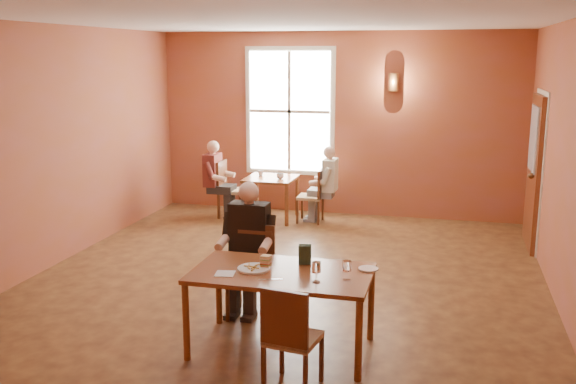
% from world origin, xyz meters
% --- Properties ---
extents(ground, '(6.00, 7.00, 0.01)m').
position_xyz_m(ground, '(0.00, 0.00, 0.00)').
color(ground, brown).
rests_on(ground, ground).
extents(wall_back, '(6.00, 0.04, 3.00)m').
position_xyz_m(wall_back, '(0.00, 3.50, 1.50)').
color(wall_back, brown).
rests_on(wall_back, ground).
extents(wall_front, '(6.00, 0.04, 3.00)m').
position_xyz_m(wall_front, '(0.00, -3.50, 1.50)').
color(wall_front, brown).
rests_on(wall_front, ground).
extents(wall_left, '(0.04, 7.00, 3.00)m').
position_xyz_m(wall_left, '(-3.00, 0.00, 1.50)').
color(wall_left, brown).
rests_on(wall_left, ground).
extents(wall_right, '(0.04, 7.00, 3.00)m').
position_xyz_m(wall_right, '(3.00, 0.00, 1.50)').
color(wall_right, brown).
rests_on(wall_right, ground).
extents(ceiling, '(6.00, 7.00, 0.04)m').
position_xyz_m(ceiling, '(0.00, 0.00, 3.00)').
color(ceiling, white).
rests_on(ceiling, wall_back).
extents(window, '(1.36, 0.10, 1.96)m').
position_xyz_m(window, '(-0.80, 3.45, 1.70)').
color(window, white).
rests_on(window, wall_back).
extents(door, '(0.12, 1.04, 2.10)m').
position_xyz_m(door, '(2.94, 2.30, 1.05)').
color(door, maroon).
rests_on(door, ground).
extents(wall_sconce, '(0.16, 0.16, 0.28)m').
position_xyz_m(wall_sconce, '(0.90, 3.40, 2.20)').
color(wall_sconce, brown).
rests_on(wall_sconce, wall_back).
extents(main_table, '(1.59, 0.89, 0.74)m').
position_xyz_m(main_table, '(0.42, -1.68, 0.37)').
color(main_table, brown).
rests_on(main_table, ground).
extents(chair_diner_main, '(0.41, 0.41, 0.92)m').
position_xyz_m(chair_diner_main, '(-0.08, -1.03, 0.46)').
color(chair_diner_main, '#632D13').
rests_on(chair_diner_main, ground).
extents(diner_main, '(0.52, 0.52, 1.31)m').
position_xyz_m(diner_main, '(-0.08, -1.06, 0.65)').
color(diner_main, '#3A2720').
rests_on(diner_main, ground).
extents(chair_empty, '(0.45, 0.45, 0.88)m').
position_xyz_m(chair_empty, '(0.68, -2.32, 0.44)').
color(chair_empty, brown).
rests_on(chair_empty, ground).
extents(plate_food, '(0.39, 0.39, 0.04)m').
position_xyz_m(plate_food, '(0.17, -1.70, 0.76)').
color(plate_food, white).
rests_on(plate_food, main_table).
extents(sandwich, '(0.09, 0.09, 0.10)m').
position_xyz_m(sandwich, '(0.26, -1.63, 0.80)').
color(sandwich, tan).
rests_on(sandwich, main_table).
extents(goblet_b, '(0.08, 0.08, 0.19)m').
position_xyz_m(goblet_b, '(1.02, -1.76, 0.84)').
color(goblet_b, silver).
rests_on(goblet_b, main_table).
extents(goblet_c, '(0.09, 0.09, 0.19)m').
position_xyz_m(goblet_c, '(0.77, -1.88, 0.84)').
color(goblet_c, white).
rests_on(goblet_c, main_table).
extents(menu_stand, '(0.12, 0.08, 0.19)m').
position_xyz_m(menu_stand, '(0.58, -1.45, 0.84)').
color(menu_stand, '#26402D').
rests_on(menu_stand, main_table).
extents(knife, '(0.20, 0.08, 0.00)m').
position_xyz_m(knife, '(0.39, -1.91, 0.75)').
color(knife, silver).
rests_on(knife, main_table).
extents(napkin, '(0.19, 0.19, 0.01)m').
position_xyz_m(napkin, '(-0.04, -1.87, 0.75)').
color(napkin, white).
rests_on(napkin, main_table).
extents(side_plate, '(0.22, 0.22, 0.01)m').
position_xyz_m(side_plate, '(1.16, -1.44, 0.75)').
color(side_plate, silver).
rests_on(side_plate, main_table).
extents(second_table, '(0.78, 0.78, 0.69)m').
position_xyz_m(second_table, '(-0.95, 2.82, 0.35)').
color(second_table, brown).
rests_on(second_table, ground).
extents(chair_diner_white, '(0.38, 0.38, 0.86)m').
position_xyz_m(chair_diner_white, '(-0.30, 2.82, 0.43)').
color(chair_diner_white, '#532A19').
rests_on(chair_diner_white, ground).
extents(diner_white, '(0.47, 0.47, 1.18)m').
position_xyz_m(diner_white, '(-0.27, 2.82, 0.59)').
color(diner_white, white).
rests_on(diner_white, ground).
extents(chair_diner_maroon, '(0.41, 0.41, 0.93)m').
position_xyz_m(chair_diner_maroon, '(-1.60, 2.82, 0.46)').
color(chair_diner_maroon, '#542411').
rests_on(chair_diner_maroon, ground).
extents(diner_maroon, '(0.49, 0.49, 1.23)m').
position_xyz_m(diner_maroon, '(-1.63, 2.82, 0.61)').
color(diner_maroon, maroon).
rests_on(diner_maroon, ground).
extents(cup_a, '(0.12, 0.12, 0.09)m').
position_xyz_m(cup_a, '(-0.77, 2.73, 0.74)').
color(cup_a, white).
rests_on(cup_a, second_table).
extents(cup_b, '(0.12, 0.12, 0.09)m').
position_xyz_m(cup_b, '(-1.15, 2.93, 0.74)').
color(cup_b, white).
rests_on(cup_b, second_table).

